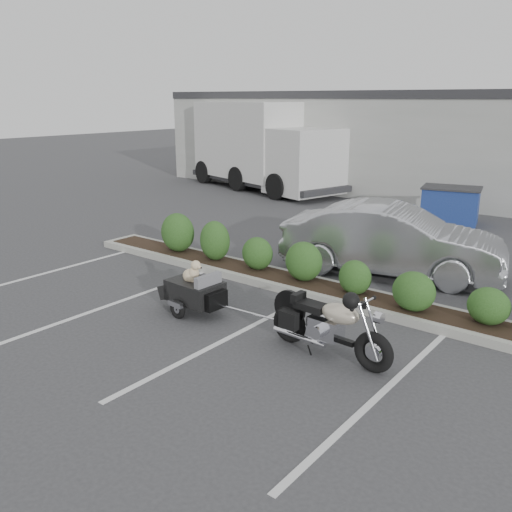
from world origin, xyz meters
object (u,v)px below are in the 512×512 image
Objects in this scene: sedan at (392,240)px; delivery_truck at (264,148)px; dumpster at (450,205)px; motorcycle at (328,326)px; pet_trailer at (194,290)px.

delivery_truck reaches higher than sedan.
motorcycle is at bearing -93.38° from dumpster.
dumpster is (-0.74, 5.86, -0.20)m from sedan.
dumpster is 8.79m from delivery_truck.
delivery_truck is (-9.28, 7.61, 0.95)m from sedan.
dumpster is at bearing 3.54° from delivery_truck.
motorcycle is 0.26× the size of delivery_truck.
pet_trailer is 10.16m from dumpster.
pet_trailer is 0.88× the size of dumpster.
pet_trailer is at bearing -109.01° from dumpster.
pet_trailer is 0.21× the size of delivery_truck.
pet_trailer is 0.36× the size of sedan.
dumpster is at bearing 87.19° from pet_trailer.
dumpster is at bearing -6.09° from sedan.
delivery_truck reaches higher than pet_trailer.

